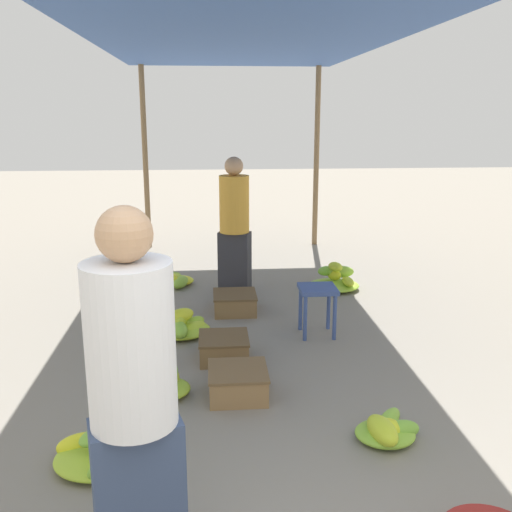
# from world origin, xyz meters

# --- Properties ---
(canopy_post_back_left) EXTENTS (0.08, 0.08, 2.71)m
(canopy_post_back_left) POSITION_xyz_m (-1.30, 7.39, 1.36)
(canopy_post_back_left) COLOR olive
(canopy_post_back_left) RESTS_ON ground
(canopy_post_back_right) EXTENTS (0.08, 0.08, 2.71)m
(canopy_post_back_right) POSITION_xyz_m (1.30, 7.39, 1.36)
(canopy_post_back_right) COLOR olive
(canopy_post_back_right) RESTS_ON ground
(canopy_tarp) EXTENTS (3.00, 7.49, 0.04)m
(canopy_tarp) POSITION_xyz_m (0.00, 3.84, 2.73)
(canopy_tarp) COLOR #33569E
(canopy_tarp) RESTS_ON canopy_post_front_left
(vendor_foreground) EXTENTS (0.44, 0.44, 1.69)m
(vendor_foreground) POSITION_xyz_m (-0.68, 0.78, 0.88)
(vendor_foreground) COLOR #384766
(vendor_foreground) RESTS_ON ground
(stool) EXTENTS (0.34, 0.34, 0.47)m
(stool) POSITION_xyz_m (0.63, 3.59, 0.37)
(stool) COLOR #384C84
(stool) RESTS_ON ground
(banana_pile_left_0) EXTENTS (0.58, 0.52, 0.24)m
(banana_pile_left_0) POSITION_xyz_m (-1.01, 1.69, 0.08)
(banana_pile_left_0) COLOR yellow
(banana_pile_left_0) RESTS_ON ground
(banana_pile_left_1) EXTENTS (0.56, 0.60, 0.26)m
(banana_pile_left_1) POSITION_xyz_m (-0.63, 3.68, 0.08)
(banana_pile_left_1) COLOR yellow
(banana_pile_left_1) RESTS_ON ground
(banana_pile_left_2) EXTENTS (0.43, 0.51, 0.18)m
(banana_pile_left_2) POSITION_xyz_m (-0.78, 5.30, 0.07)
(banana_pile_left_2) COLOR #ACC92D
(banana_pile_left_2) RESTS_ON ground
(banana_pile_left_3) EXTENTS (0.42, 0.39, 0.27)m
(banana_pile_left_3) POSITION_xyz_m (-0.72, 2.53, 0.09)
(banana_pile_left_3) COLOR #78B437
(banana_pile_left_3) RESTS_ON ground
(banana_pile_right_0) EXTENTS (0.60, 0.53, 0.34)m
(banana_pile_right_0) POSITION_xyz_m (1.11, 4.99, 0.10)
(banana_pile_right_0) COLOR #BBCF2B
(banana_pile_right_0) RESTS_ON ground
(banana_pile_right_1) EXTENTS (0.43, 0.54, 0.19)m
(banana_pile_right_1) POSITION_xyz_m (0.74, 1.79, 0.07)
(banana_pile_right_1) COLOR #CBD628
(banana_pile_right_1) RESTS_ON ground
(crate_near) EXTENTS (0.43, 0.43, 0.21)m
(crate_near) POSITION_xyz_m (-0.17, 2.45, 0.11)
(crate_near) COLOR olive
(crate_near) RESTS_ON ground
(crate_mid) EXTENTS (0.45, 0.45, 0.21)m
(crate_mid) POSITION_xyz_m (-0.11, 4.28, 0.10)
(crate_mid) COLOR brown
(crate_mid) RESTS_ON ground
(crate_far) EXTENTS (0.42, 0.42, 0.20)m
(crate_far) POSITION_xyz_m (-0.26, 3.11, 0.10)
(crate_far) COLOR brown
(crate_far) RESTS_ON ground
(shopper_walking_mid) EXTENTS (0.42, 0.42, 1.57)m
(shopper_walking_mid) POSITION_xyz_m (-0.08, 4.90, 0.81)
(shopper_walking_mid) COLOR #2D2D33
(shopper_walking_mid) RESTS_ON ground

